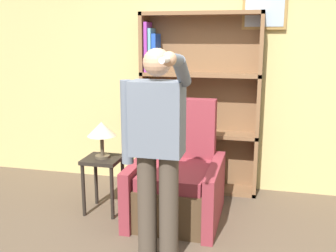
# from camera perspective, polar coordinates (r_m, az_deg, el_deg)

# --- Properties ---
(wall_back) EXTENTS (8.00, 0.11, 2.80)m
(wall_back) POSITION_cam_1_polar(r_m,az_deg,el_deg) (4.50, 6.41, 8.61)
(wall_back) COLOR tan
(wall_back) RESTS_ON ground_plane
(bookcase) EXTENTS (1.32, 0.28, 1.99)m
(bookcase) POSITION_cam_1_polar(r_m,az_deg,el_deg) (4.43, 3.11, 2.92)
(bookcase) COLOR brown
(bookcase) RESTS_ON ground_plane
(armchair) EXTENTS (0.84, 0.93, 1.12)m
(armchair) POSITION_cam_1_polar(r_m,az_deg,el_deg) (3.87, 1.44, -8.19)
(armchair) COLOR #4C3823
(armchair) RESTS_ON ground_plane
(person_standing) EXTENTS (0.53, 0.78, 1.65)m
(person_standing) POSITION_cam_1_polar(r_m,az_deg,el_deg) (2.93, -1.64, -2.86)
(person_standing) COLOR #473D33
(person_standing) RESTS_ON ground_plane
(side_table) EXTENTS (0.35, 0.35, 0.56)m
(side_table) POSITION_cam_1_polar(r_m,az_deg,el_deg) (3.98, -9.41, -6.27)
(side_table) COLOR black
(side_table) RESTS_ON ground_plane
(table_lamp) EXTENTS (0.28, 0.28, 0.36)m
(table_lamp) POSITION_cam_1_polar(r_m,az_deg,el_deg) (3.87, -9.62, -0.66)
(table_lamp) COLOR #4C4233
(table_lamp) RESTS_ON side_table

